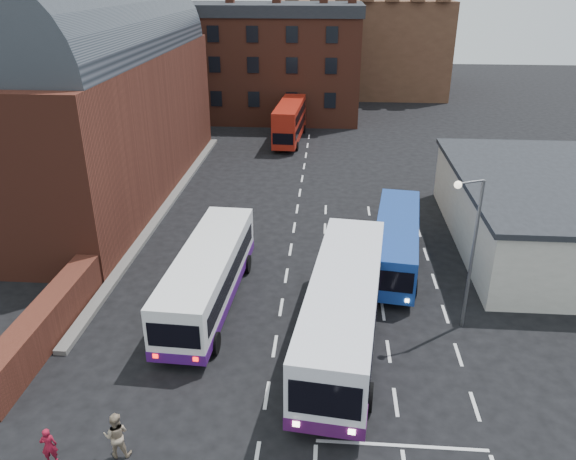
# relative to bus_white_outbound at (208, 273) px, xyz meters

# --- Properties ---
(ground) EXTENTS (180.00, 180.00, 0.00)m
(ground) POSITION_rel_bus_white_outbound_xyz_m (3.58, -5.66, -1.76)
(ground) COLOR black
(railway_station) EXTENTS (12.00, 28.00, 16.00)m
(railway_station) POSITION_rel_bus_white_outbound_xyz_m (-11.92, 15.34, 5.88)
(railway_station) COLOR #602B1E
(railway_station) RESTS_ON ground
(forecourt_wall) EXTENTS (1.20, 10.00, 1.80)m
(forecourt_wall) POSITION_rel_bus_white_outbound_xyz_m (-6.62, -3.66, -0.86)
(forecourt_wall) COLOR #602B1E
(forecourt_wall) RESTS_ON ground
(cream_building) EXTENTS (10.40, 16.40, 4.25)m
(cream_building) POSITION_rel_bus_white_outbound_xyz_m (18.58, 8.34, 0.40)
(cream_building) COLOR beige
(cream_building) RESTS_ON ground
(brick_terrace) EXTENTS (22.00, 10.00, 11.00)m
(brick_terrace) POSITION_rel_bus_white_outbound_xyz_m (-2.42, 40.34, 3.74)
(brick_terrace) COLOR brown
(brick_terrace) RESTS_ON ground
(castle_keep) EXTENTS (22.00, 22.00, 12.00)m
(castle_keep) POSITION_rel_bus_white_outbound_xyz_m (9.58, 60.34, 4.24)
(castle_keep) COLOR brown
(castle_keep) RESTS_ON ground
(bus_white_outbound) EXTENTS (3.14, 11.00, 2.97)m
(bus_white_outbound) POSITION_rel_bus_white_outbound_xyz_m (0.00, 0.00, 0.00)
(bus_white_outbound) COLOR white
(bus_white_outbound) RESTS_ON ground
(bus_white_inbound) EXTENTS (4.22, 12.61, 3.37)m
(bus_white_inbound) POSITION_rel_bus_white_outbound_xyz_m (6.54, -2.83, 0.24)
(bus_white_inbound) COLOR white
(bus_white_inbound) RESTS_ON ground
(bus_blue) EXTENTS (3.59, 10.17, 2.71)m
(bus_blue) POSITION_rel_bus_white_outbound_xyz_m (9.58, 4.84, -0.15)
(bus_blue) COLOR navy
(bus_blue) RESTS_ON ground
(bus_red_double) EXTENTS (2.76, 9.50, 3.76)m
(bus_red_double) POSITION_rel_bus_white_outbound_xyz_m (1.76, 29.99, 0.24)
(bus_red_double) COLOR #A41F11
(bus_red_double) RESTS_ON ground
(street_lamp) EXTENTS (1.39, 0.74, 7.32)m
(street_lamp) POSITION_rel_bus_white_outbound_xyz_m (11.95, -1.08, 2.66)
(street_lamp) COLOR #5D5E61
(street_lamp) RESTS_ON ground
(pedestrian_red) EXTENTS (0.60, 0.49, 1.43)m
(pedestrian_red) POSITION_rel_bus_white_outbound_xyz_m (-3.30, -10.27, -1.04)
(pedestrian_red) COLOR maroon
(pedestrian_red) RESTS_ON ground
(pedestrian_beige) EXTENTS (0.93, 0.77, 1.75)m
(pedestrian_beige) POSITION_rel_bus_white_outbound_xyz_m (-1.14, -9.79, -0.88)
(pedestrian_beige) COLOR tan
(pedestrian_beige) RESTS_ON ground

